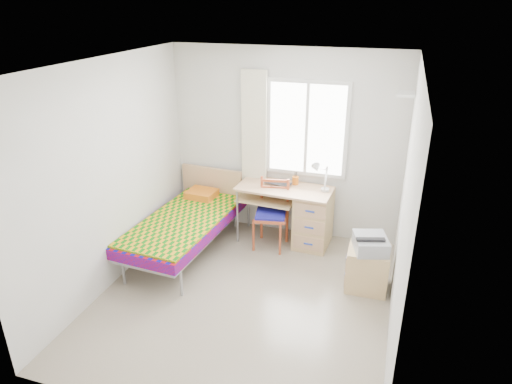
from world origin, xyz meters
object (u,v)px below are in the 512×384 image
Objects in this scene: bed at (187,222)px; chair at (272,210)px; cabinet at (367,269)px; printer at (371,243)px; desk at (308,215)px.

chair is at bearing 29.02° from bed.
printer is at bearing -67.78° from cabinet.
printer is (2.39, -0.18, 0.18)m from bed.
desk reaches higher than printer.
chair is 1.93× the size of printer.
chair is (-0.46, -0.18, 0.10)m from desk.
bed is at bearing -166.57° from chair.
cabinet is at bearing 0.44° from bed.
printer is (1.34, -0.66, 0.07)m from chair.
desk reaches higher than cabinet.
bed is 4.04× the size of cabinet.
cabinet is 1.04× the size of printer.
bed is 2.39m from cabinet.
cabinet is at bearing -36.96° from chair.
chair is 1.51m from cabinet.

